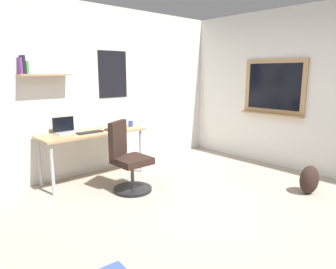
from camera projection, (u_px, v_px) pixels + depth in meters
ground_plane at (214, 221)px, 3.33m from camera, size 5.20×5.20×0.00m
wall_back at (96, 90)px, 4.85m from camera, size 5.00×0.30×2.60m
wall_right at (318, 91)px, 4.70m from camera, size 0.22×5.00×2.60m
desk at (93, 136)px, 4.53m from camera, size 1.55×0.56×0.73m
office_chair at (128, 161)px, 4.13m from camera, size 0.55×0.56×0.95m
laptop at (65, 129)px, 4.38m from camera, size 0.31×0.21×0.23m
keyboard at (90, 132)px, 4.41m from camera, size 0.37×0.13×0.02m
computer_mouse at (107, 129)px, 4.60m from camera, size 0.10×0.06×0.03m
coffee_mug at (131, 124)px, 4.94m from camera, size 0.08×0.08×0.09m
backpack at (309, 180)px, 4.06m from camera, size 0.32×0.22×0.38m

